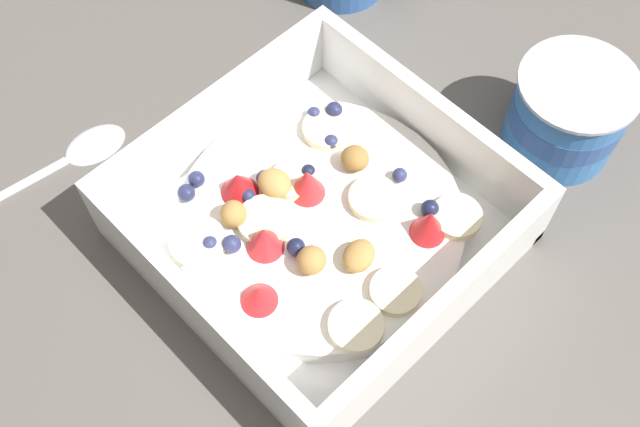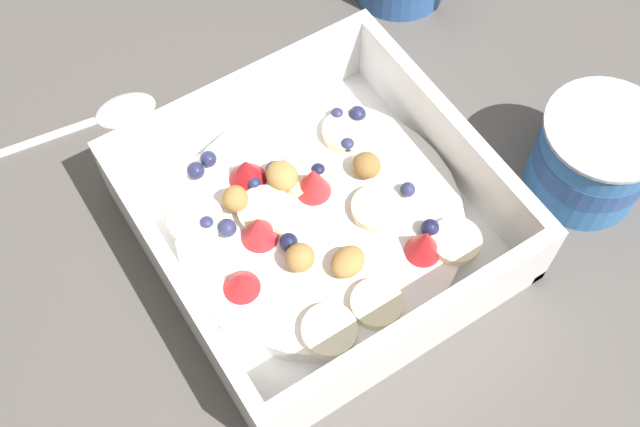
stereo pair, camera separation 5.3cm
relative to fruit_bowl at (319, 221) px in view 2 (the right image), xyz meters
The scene contains 4 objects.
ground_plane 0.03m from the fruit_bowl, 46.18° to the left, with size 2.40×2.40×0.00m, color #56514C.
fruit_bowl is the anchor object (origin of this frame).
spoon 0.20m from the fruit_bowl, 152.12° to the right, with size 0.04×0.17×0.01m.
yogurt_cup 0.20m from the fruit_bowl, 70.03° to the left, with size 0.09×0.09×0.07m.
Camera 2 is at (0.20, -0.16, 0.49)m, focal length 43.89 mm.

